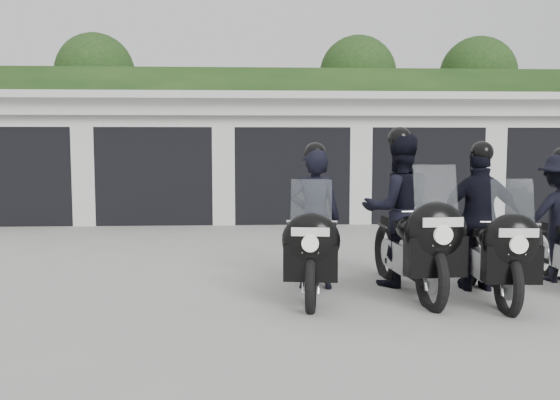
{
  "coord_description": "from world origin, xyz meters",
  "views": [
    {
      "loc": [
        -0.95,
        -7.87,
        1.8
      ],
      "look_at": [
        -0.55,
        0.2,
        1.05
      ],
      "focal_mm": 38.0,
      "sensor_mm": 36.0,
      "label": 1
    }
  ],
  "objects": [
    {
      "name": "ground",
      "position": [
        0.0,
        0.0,
        0.0
      ],
      "size": [
        80.0,
        80.0,
        0.0
      ],
      "primitive_type": "plane",
      "color": "#999893",
      "rests_on": "ground"
    },
    {
      "name": "garage_block",
      "position": [
        -0.0,
        8.06,
        1.42
      ],
      "size": [
        16.4,
        6.8,
        2.96
      ],
      "color": "silver",
      "rests_on": "ground"
    },
    {
      "name": "background_vegetation",
      "position": [
        0.37,
        12.92,
        2.77
      ],
      "size": [
        20.0,
        3.9,
        5.8
      ],
      "color": "#183513",
      "rests_on": "ground"
    },
    {
      "name": "police_bike_a",
      "position": [
        -0.19,
        -0.83,
        0.75
      ],
      "size": [
        0.84,
        2.16,
        1.89
      ],
      "rotation": [
        0.0,
        0.0,
        -0.14
      ],
      "color": "black",
      "rests_on": "ground"
    },
    {
      "name": "police_bike_b",
      "position": [
        0.96,
        -0.64,
        0.88
      ],
      "size": [
        1.0,
        2.4,
        2.09
      ],
      "rotation": [
        0.0,
        0.0,
        0.09
      ],
      "color": "black",
      "rests_on": "ground"
    },
    {
      "name": "police_bike_c",
      "position": [
        1.87,
        -0.93,
        0.81
      ],
      "size": [
        1.08,
        2.19,
        1.91
      ],
      "rotation": [
        0.0,
        0.0,
        -0.08
      ],
      "color": "black",
      "rests_on": "ground"
    }
  ]
}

